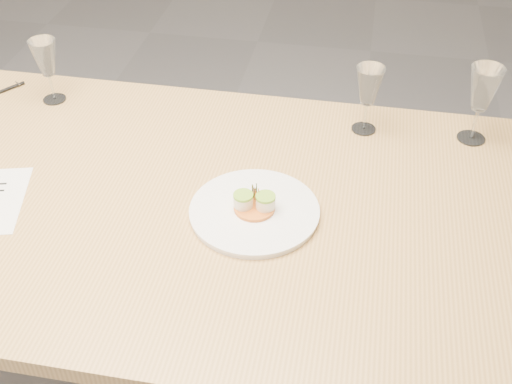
% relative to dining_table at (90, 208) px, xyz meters
% --- Properties ---
extents(ground, '(7.00, 7.00, 0.00)m').
position_rel_dining_table_xyz_m(ground, '(0.00, 0.00, -0.68)').
color(ground, slate).
rests_on(ground, ground).
extents(dining_table, '(2.40, 1.00, 0.75)m').
position_rel_dining_table_xyz_m(dining_table, '(0.00, 0.00, 0.00)').
color(dining_table, tan).
rests_on(dining_table, ground).
extents(dinner_plate, '(0.30, 0.30, 0.08)m').
position_rel_dining_table_xyz_m(dinner_plate, '(0.42, -0.02, 0.08)').
color(dinner_plate, white).
rests_on(dinner_plate, dining_table).
extents(ballpoint_pen, '(0.09, 0.12, 0.01)m').
position_rel_dining_table_xyz_m(ballpoint_pen, '(-0.41, 0.38, 0.07)').
color(ballpoint_pen, black).
rests_on(ballpoint_pen, dining_table).
extents(wine_glass_0, '(0.08, 0.08, 0.19)m').
position_rel_dining_table_xyz_m(wine_glass_0, '(-0.24, 0.36, 0.20)').
color(wine_glass_0, white).
rests_on(wine_glass_0, dining_table).
extents(wine_glass_1, '(0.08, 0.08, 0.19)m').
position_rel_dining_table_xyz_m(wine_glass_1, '(0.65, 0.37, 0.20)').
color(wine_glass_1, white).
rests_on(wine_glass_1, dining_table).
extents(wine_glass_2, '(0.09, 0.09, 0.21)m').
position_rel_dining_table_xyz_m(wine_glass_2, '(0.94, 0.38, 0.22)').
color(wine_glass_2, white).
rests_on(wine_glass_2, dining_table).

